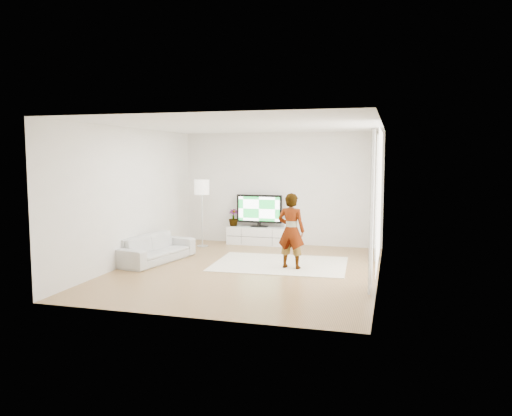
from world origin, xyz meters
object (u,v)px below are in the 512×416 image
(sofa, at_px, (156,248))
(floor_lamp, at_px, (202,190))
(rug, at_px, (280,264))
(television, at_px, (259,209))
(player, at_px, (291,231))
(media_console, at_px, (259,236))

(sofa, distance_m, floor_lamp, 2.23)
(rug, distance_m, sofa, 2.65)
(television, bearing_deg, sofa, -121.64)
(sofa, bearing_deg, player, -76.89)
(rug, relative_size, player, 1.80)
(sofa, bearing_deg, media_console, -20.93)
(rug, bearing_deg, sofa, -170.60)
(media_console, xyz_separation_m, rug, (1.02, -2.10, -0.22))
(floor_lamp, bearing_deg, player, -34.81)
(media_console, bearing_deg, sofa, -121.92)
(media_console, bearing_deg, rug, -64.14)
(player, xyz_separation_m, sofa, (-2.89, -0.11, -0.48))
(sofa, bearing_deg, floor_lamp, 1.97)
(rug, xyz_separation_m, floor_lamp, (-2.30, 1.48, 1.39))
(media_console, xyz_separation_m, television, (-0.00, 0.03, 0.66))
(media_console, relative_size, television, 1.37)
(rug, xyz_separation_m, sofa, (-2.60, -0.43, 0.27))
(media_console, distance_m, player, 2.81)
(media_console, bearing_deg, player, -61.58)
(television, height_order, floor_lamp, floor_lamp)
(media_console, relative_size, player, 1.07)
(media_console, distance_m, floor_lamp, 1.84)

